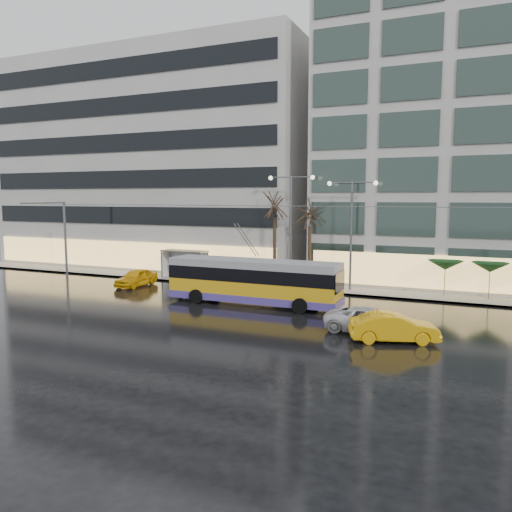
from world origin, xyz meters
The scene contains 19 objects.
ground centered at (0.00, 0.00, 0.00)m, with size 140.00×140.00×0.00m, color black.
sidewalk centered at (2.00, 14.00, 0.07)m, with size 80.00×10.00×0.15m, color gray.
kerb centered at (2.00, 9.05, 0.07)m, with size 80.00×0.10×0.15m, color slate.
building_left centered at (-16.00, 19.00, 11.15)m, with size 34.00×14.00×22.00m, color #9F9D98.
trolleybus centered at (1.92, 3.27, 1.53)m, with size 12.24×4.80×5.67m.
catenary centered at (1.00, 7.94, 4.25)m, with size 42.24×5.12×7.00m.
bus_shelter centered at (-8.38, 10.69, 1.96)m, with size 4.20×1.60×2.51m.
street_lamp_near centered at (2.00, 10.80, 5.99)m, with size 3.96×0.36×9.03m.
street_lamp_far centered at (7.00, 10.80, 5.71)m, with size 3.96×0.36×8.53m.
tree_a centered at (0.50, 11.00, 7.09)m, with size 3.20×3.20×8.40m.
tree_b centered at (3.50, 11.20, 6.40)m, with size 3.20×3.20×7.70m.
parasol_a centered at (14.00, 11.00, 2.45)m, with size 2.50×2.50×2.65m.
parasol_b centered at (17.00, 11.00, 2.45)m, with size 2.50×2.50×2.65m.
taxi_a centered at (-9.97, 5.95, 0.73)m, with size 1.72×4.28×1.46m, color #F1B40C.
taxi_b centered at (12.16, -2.02, 0.75)m, with size 1.58×4.53×1.49m, color #ECA70C.
sedan_silver centered at (10.70, -0.74, 0.68)m, with size 2.27×4.93×1.37m, color silver.
pedestrian_a centered at (-5.74, 9.40, 1.56)m, with size 1.03×1.04×2.19m.
pedestrian_b centered at (-7.19, 12.09, 1.10)m, with size 1.14×1.05×1.90m.
pedestrian_c centered at (-8.14, 9.86, 1.27)m, with size 1.28×0.93×2.11m.
Camera 1 is at (15.58, -27.94, 7.46)m, focal length 35.00 mm.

